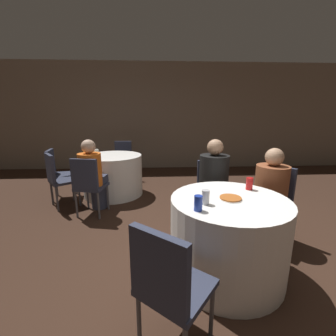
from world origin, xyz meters
TOP-DOWN VIEW (x-y plane):
  - ground_plane at (0.00, 0.00)m, footprint 16.00×16.00m
  - wall_back at (0.00, 4.30)m, footprint 16.00×0.06m
  - table_near at (0.07, -0.09)m, footprint 1.06×1.06m
  - table_far at (-1.39, 2.15)m, footprint 1.08×1.08m
  - chair_near_north at (0.15, 0.85)m, footprint 0.43×0.44m
  - chair_near_southwest at (-0.53, -0.82)m, footprint 0.56×0.56m
  - chair_near_northeast at (0.80, 0.51)m, footprint 0.56×0.56m
  - chair_far_southwest at (-2.16, 1.59)m, footprint 0.56×0.56m
  - chair_far_west at (-2.33, 1.98)m, footprint 0.47×0.46m
  - chair_far_north at (-1.34, 3.10)m, footprint 0.42×0.43m
  - chair_far_south at (-1.57, 1.22)m, footprint 0.47×0.47m
  - person_orange_shirt at (-1.54, 1.38)m, footprint 0.37×0.50m
  - person_black_shirt at (0.13, 0.70)m, footprint 0.38×0.52m
  - person_floral_shirt at (0.67, 0.41)m, footprint 0.50×0.48m
  - pizza_plate_near at (0.07, -0.09)m, footprint 0.21×0.21m
  - soda_can_blue at (-0.26, -0.32)m, footprint 0.07×0.07m
  - soda_can_red at (0.34, 0.15)m, footprint 0.07×0.07m
  - soda_can_silver at (-0.18, -0.19)m, footprint 0.07×0.07m
  - cup_far at (-1.68, 2.21)m, footprint 0.08×0.08m

SIDE VIEW (x-z plane):
  - ground_plane at x=0.00m, z-range 0.00..0.00m
  - table_near at x=0.07m, z-range 0.00..0.75m
  - table_far at x=-1.39m, z-range 0.00..0.75m
  - chair_near_north at x=0.15m, z-range 0.09..0.97m
  - chair_near_southwest at x=-0.53m, z-range 0.09..0.97m
  - chair_near_northeast at x=0.80m, z-range 0.09..0.97m
  - chair_far_southwest at x=-2.16m, z-range 0.09..0.97m
  - chair_far_west at x=-2.33m, z-range 0.09..0.97m
  - chair_far_north at x=-1.34m, z-range 0.09..0.97m
  - chair_far_south at x=-1.57m, z-range 0.09..0.97m
  - person_orange_shirt at x=-1.54m, z-range 0.01..1.13m
  - person_floral_shirt at x=0.67m, z-range 0.02..1.13m
  - person_black_shirt at x=0.13m, z-range 0.02..1.20m
  - pizza_plate_near at x=0.07m, z-range 0.75..0.76m
  - cup_far at x=-1.68m, z-range 0.75..0.85m
  - soda_can_blue at x=-0.26m, z-range 0.75..0.87m
  - soda_can_red at x=0.34m, z-range 0.75..0.87m
  - soda_can_silver at x=-0.18m, z-range 0.75..0.87m
  - wall_back at x=0.00m, z-range 0.00..2.80m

